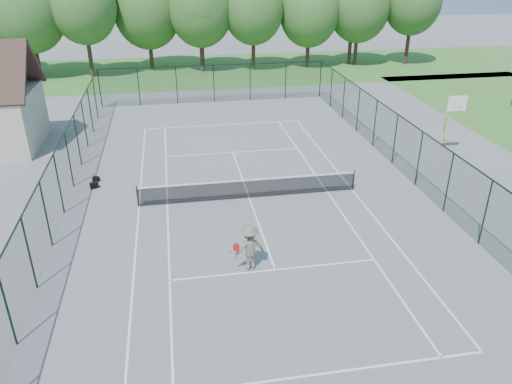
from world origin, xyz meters
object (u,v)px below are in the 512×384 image
(tennis_net, at_px, (249,188))
(tennis_player, at_px, (250,248))
(sports_bag_a, at_px, (94,185))
(basketball_goal, at_px, (452,112))

(tennis_net, height_order, tennis_player, tennis_player)
(tennis_net, distance_m, sports_bag_a, 8.30)
(tennis_net, relative_size, basketball_goal, 3.04)
(tennis_net, height_order, sports_bag_a, tennis_net)
(tennis_player, bearing_deg, tennis_net, 81.00)
(basketball_goal, bearing_deg, sports_bag_a, -175.46)
(sports_bag_a, bearing_deg, basketball_goal, -17.77)
(tennis_net, distance_m, basketball_goal, 13.85)
(tennis_player, bearing_deg, sports_bag_a, 128.55)
(sports_bag_a, bearing_deg, tennis_player, -73.77)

